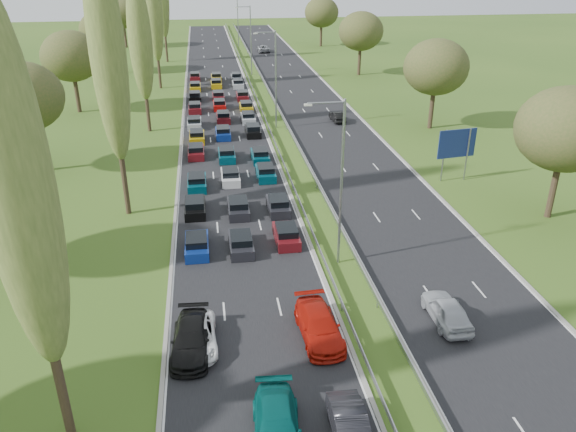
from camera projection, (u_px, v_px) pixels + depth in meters
ground at (274, 123)px, 73.98m from camera, size 260.00×260.00×0.00m
near_carriageway at (222, 120)px, 75.32m from camera, size 10.50×215.00×0.04m
far_carriageway at (321, 117)px, 77.12m from camera, size 10.50×215.00×0.04m
central_reservation at (272, 114)px, 75.99m from camera, size 2.36×215.00×0.32m
lamp_columns at (276, 81)px, 69.64m from camera, size 0.18×140.18×12.00m
poplar_row at (129, 42)px, 55.98m from camera, size 2.80×127.80×22.44m
woodland_left at (12, 106)px, 51.63m from camera, size 8.00×166.00×11.10m
woodland_right at (465, 81)px, 61.38m from camera, size 8.00×153.00×11.10m
traffic_queue_fill at (224, 128)px, 70.63m from camera, size 9.00×67.73×0.80m
near_car_2 at (197, 336)px, 31.92m from camera, size 2.27×4.75×1.31m
near_car_3 at (191, 339)px, 31.50m from camera, size 2.49×5.38×1.52m
near_car_7 at (277, 427)px, 25.63m from camera, size 2.57×5.52×1.56m
near_car_9 at (351, 429)px, 25.58m from camera, size 1.67×4.53×1.48m
near_car_11 at (319, 326)px, 32.60m from camera, size 2.45×5.51×1.57m
far_car_0 at (447, 310)px, 33.98m from camera, size 1.93×4.70×1.59m
far_car_1 at (337, 117)px, 74.54m from camera, size 1.55×4.00×1.30m
far_car_2 at (263, 48)px, 126.74m from camera, size 2.59×5.53×1.53m
direction_sign at (457, 146)px, 54.05m from camera, size 3.97×0.66×5.20m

